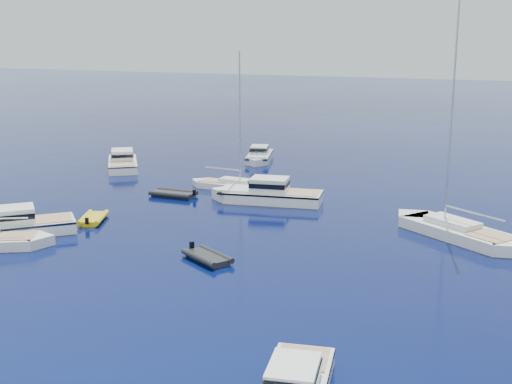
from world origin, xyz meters
TOP-DOWN VIEW (x-y plane):
  - motor_cruiser_left at (-12.46, 17.59)m, footprint 8.64×8.66m
  - motor_cruiser_centre at (-0.14, 33.17)m, footprint 10.20×4.75m
  - motor_cruiser_far_l at (-19.36, 40.57)m, footprint 7.66×9.17m
  - motor_cruiser_horizon at (-8.06, 49.75)m, footprint 4.57×8.21m
  - sailboat_mid_r at (15.35, 29.34)m, footprint 11.19×8.73m
  - sailboat_centre at (-4.84, 36.25)m, footprint 8.50×2.44m
  - tender_yellow at (-9.46, 22.64)m, footprint 3.12×3.92m
  - tender_grey_near at (2.25, 18.29)m, footprint 4.05×3.43m
  - tender_grey_far at (-8.13, 31.75)m, footprint 4.05×2.26m

SIDE VIEW (x-z plane):
  - motor_cruiser_left at x=-12.46m, z-range -1.23..1.23m
  - motor_cruiser_centre at x=-0.14m, z-range -1.29..1.29m
  - motor_cruiser_far_l at x=-19.36m, z-range -1.21..1.21m
  - motor_cruiser_horizon at x=-8.06m, z-range -1.03..1.03m
  - sailboat_mid_r at x=15.35m, z-range -8.40..8.40m
  - sailboat_centre at x=-4.84m, z-range -6.20..6.20m
  - tender_yellow at x=-9.46m, z-range -0.47..0.47m
  - tender_grey_near at x=2.25m, z-range -0.47..0.47m
  - tender_grey_far at x=-8.13m, z-range -0.47..0.47m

